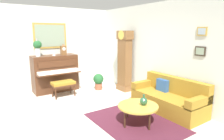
{
  "coord_description": "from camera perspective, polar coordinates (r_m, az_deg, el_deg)",
  "views": [
    {
      "loc": [
        4.12,
        -1.88,
        2.01
      ],
      "look_at": [
        -0.04,
        0.94,
        1.0
      ],
      "focal_mm": 31.1,
      "sensor_mm": 36.0,
      "label": 1
    }
  ],
  "objects": [
    {
      "name": "wall_left",
      "position": [
        7.0,
        -18.52,
        5.92
      ],
      "size": [
        0.13,
        4.9,
        2.8
      ],
      "color": "silver",
      "rests_on": "ground_plane"
    },
    {
      "name": "green_jug",
      "position": [
        4.32,
        9.28,
        -9.03
      ],
      "size": [
        0.17,
        0.17,
        0.24
      ],
      "color": "#234C33",
      "rests_on": "coffee_table"
    },
    {
      "name": "area_rug",
      "position": [
        4.51,
        6.61,
        -15.09
      ],
      "size": [
        2.1,
        1.5,
        0.01
      ],
      "primitive_type": "cube",
      "color": "#4C1E2D",
      "rests_on": "ground_plane"
    },
    {
      "name": "flower_vase",
      "position": [
        6.53,
        -21.05,
        6.48
      ],
      "size": [
        0.26,
        0.26,
        0.58
      ],
      "color": "silver",
      "rests_on": "piano"
    },
    {
      "name": "wall_back",
      "position": [
        5.96,
        11.98,
        5.31
      ],
      "size": [
        5.3,
        0.13,
        2.8
      ],
      "color": "silver",
      "rests_on": "ground_plane"
    },
    {
      "name": "piano",
      "position": [
        6.8,
        -16.33,
        -0.88
      ],
      "size": [
        0.87,
        1.44,
        1.22
      ],
      "color": "#4C2B19",
      "rests_on": "ground_plane"
    },
    {
      "name": "ground_plane",
      "position": [
        4.97,
        -8.98,
        -13.21
      ],
      "size": [
        6.4,
        6.0,
        0.1
      ],
      "primitive_type": "cube",
      "color": "beige"
    },
    {
      "name": "mantel_clock",
      "position": [
        6.78,
        -14.1,
        5.84
      ],
      "size": [
        0.13,
        0.18,
        0.38
      ],
      "color": "brown",
      "rests_on": "piano"
    },
    {
      "name": "potted_plant",
      "position": [
        6.74,
        -4.01,
        -3.1
      ],
      "size": [
        0.36,
        0.36,
        0.56
      ],
      "color": "#935138",
      "rests_on": "ground_plane"
    },
    {
      "name": "grandfather_clock",
      "position": [
        6.55,
        3.72,
        2.22
      ],
      "size": [
        0.52,
        0.34,
        2.03
      ],
      "color": "brown",
      "rests_on": "ground_plane"
    },
    {
      "name": "teacup",
      "position": [
        6.62,
        -16.67,
        4.29
      ],
      "size": [
        0.12,
        0.12,
        0.06
      ],
      "color": "white",
      "rests_on": "piano"
    },
    {
      "name": "couch",
      "position": [
        5.23,
        16.29,
        -8.01
      ],
      "size": [
        1.9,
        0.8,
        0.84
      ],
      "color": "olive",
      "rests_on": "ground_plane"
    },
    {
      "name": "coffee_table",
      "position": [
        4.34,
        7.65,
        -10.54
      ],
      "size": [
        0.88,
        0.88,
        0.43
      ],
      "color": "gold",
      "rests_on": "ground_plane"
    },
    {
      "name": "piano_bench",
      "position": [
        6.18,
        -14.15,
        -3.98
      ],
      "size": [
        0.42,
        0.7,
        0.48
      ],
      "color": "#4C2B19",
      "rests_on": "ground_plane"
    }
  ]
}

